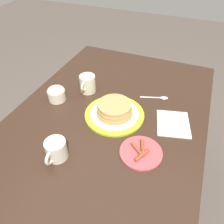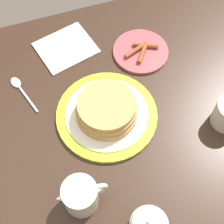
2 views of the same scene
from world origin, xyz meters
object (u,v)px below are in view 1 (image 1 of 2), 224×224
object	(u,v)px
coffee_mug	(56,150)
napkin	(173,124)
side_plate_bacon	(141,152)
pancake_plate	(115,111)
sugar_bowl	(56,93)
creamer_pitcher	(88,83)
spoon	(159,98)

from	to	relation	value
coffee_mug	napkin	world-z (taller)	coffee_mug
side_plate_bacon	napkin	size ratio (longest dim) A/B	0.87
pancake_plate	sugar_bowl	world-z (taller)	sugar_bowl
side_plate_bacon	creamer_pitcher	bearing A→B (deg)	-128.15
side_plate_bacon	creamer_pitcher	distance (m)	0.49
spoon	pancake_plate	bearing A→B (deg)	-38.24
coffee_mug	creamer_pitcher	world-z (taller)	creamer_pitcher
napkin	creamer_pitcher	bearing A→B (deg)	-100.42
pancake_plate	spoon	xyz separation A→B (m)	(-0.21, 0.17, -0.02)
pancake_plate	creamer_pitcher	size ratio (longest dim) A/B	2.23
creamer_pitcher	coffee_mug	bearing A→B (deg)	11.18
spoon	side_plate_bacon	bearing A→B (deg)	2.01
side_plate_bacon	spoon	distance (m)	0.38
napkin	spoon	distance (m)	0.20
side_plate_bacon	creamer_pitcher	size ratio (longest dim) A/B	1.36
pancake_plate	creamer_pitcher	bearing A→B (deg)	-122.84
side_plate_bacon	creamer_pitcher	world-z (taller)	creamer_pitcher
sugar_bowl	napkin	distance (m)	0.59
spoon	creamer_pitcher	bearing A→B (deg)	-78.14
pancake_plate	coffee_mug	distance (m)	0.33
side_plate_bacon	sugar_bowl	size ratio (longest dim) A/B	1.94
sugar_bowl	napkin	xyz separation A→B (m)	(-0.04, 0.59, -0.04)
pancake_plate	side_plate_bacon	xyz separation A→B (m)	(0.17, 0.18, -0.02)
pancake_plate	side_plate_bacon	distance (m)	0.25
coffee_mug	creamer_pitcher	bearing A→B (deg)	-168.82
coffee_mug	creamer_pitcher	size ratio (longest dim) A/B	0.88
side_plate_bacon	coffee_mug	xyz separation A→B (m)	(0.14, -0.30, 0.04)
side_plate_bacon	napkin	bearing A→B (deg)	157.36
coffee_mug	napkin	distance (m)	0.53
pancake_plate	spoon	bearing A→B (deg)	141.76
sugar_bowl	creamer_pitcher	bearing A→B (deg)	138.47
pancake_plate	sugar_bowl	distance (m)	0.32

